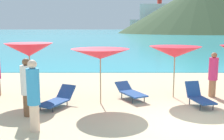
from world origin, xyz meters
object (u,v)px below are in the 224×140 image
umbrella_4 (175,52)px  beachgoer_1 (213,74)px  cruise_ship (169,20)px  umbrella_3 (100,54)px  lounge_chair_0 (130,92)px  lounge_chair_4 (58,99)px  umbrella_2 (29,50)px  lounge_chair_3 (199,96)px  beachgoer_2 (27,86)px  beachgoer_3 (33,94)px

umbrella_4 → beachgoer_1: (1.56, 0.09, -0.86)m
cruise_ship → umbrella_3: bearing=-95.1°
lounge_chair_0 → lounge_chair_4: bearing=173.4°
umbrella_2 → lounge_chair_3: bearing=-9.0°
umbrella_2 → umbrella_4: (5.58, 0.18, -0.10)m
umbrella_3 → beachgoer_2: (-2.20, -1.35, -0.86)m
beachgoer_2 → cruise_ship: cruise_ship is taller
beachgoer_3 → lounge_chair_0: bearing=61.6°
umbrella_2 → lounge_chair_0: (3.86, -0.09, -1.61)m
lounge_chair_3 → beachgoer_2: beachgoer_2 is taller
umbrella_2 → lounge_chair_3: umbrella_2 is taller
beachgoer_3 → cruise_ship: bearing=88.9°
beachgoer_1 → lounge_chair_3: bearing=89.5°
lounge_chair_0 → lounge_chair_4: lounge_chair_4 is taller
umbrella_2 → beachgoer_2: (0.54, -2.09, -0.95)m
beachgoer_3 → lounge_chair_3: bearing=36.7°
lounge_chair_0 → lounge_chair_4: (-2.61, -0.99, -0.02)m
umbrella_3 → beachgoer_2: 2.72m
beachgoer_1 → beachgoer_2: (-6.60, -2.36, 0.02)m
umbrella_2 → lounge_chair_3: 6.47m
umbrella_4 → beachgoer_1: size_ratio=1.26×
umbrella_3 → beachgoer_3: bearing=-122.3°
lounge_chair_0 → beachgoer_2: bearing=-176.3°
umbrella_4 → lounge_chair_4: umbrella_4 is taller
beachgoer_3 → cruise_ship: size_ratio=0.04×
beachgoer_1 → beachgoer_3: size_ratio=0.92×
umbrella_2 → umbrella_4: 5.59m
umbrella_2 → lounge_chair_0: 4.18m
beachgoer_2 → cruise_ship: size_ratio=0.04×
umbrella_4 → lounge_chair_0: umbrella_4 is taller
lounge_chair_3 → beachgoer_2: 5.80m
lounge_chair_4 → lounge_chair_3: bearing=27.0°
beachgoer_2 → umbrella_4: bearing=-81.4°
umbrella_2 → beachgoer_1: umbrella_2 is taller
umbrella_3 → cruise_ship: 153.56m
lounge_chair_3 → lounge_chair_4: bearing=170.1°
umbrella_3 → lounge_chair_4: size_ratio=1.32×
umbrella_2 → umbrella_3: bearing=-15.0°
umbrella_3 → lounge_chair_0: 1.99m
lounge_chair_0 → beachgoer_1: 3.37m
beachgoer_2 → beachgoer_3: bearing=-171.1°
lounge_chair_4 → beachgoer_2: size_ratio=0.92×
lounge_chair_4 → beachgoer_1: 6.08m
umbrella_4 → beachgoer_1: 1.79m
beachgoer_3 → umbrella_3: bearing=69.7°
beachgoer_2 → beachgoer_3: size_ratio=0.95×
umbrella_4 → cruise_ship: cruise_ship is taller
beachgoer_1 → beachgoer_2: bearing=56.2°
umbrella_2 → umbrella_3: (2.74, -0.73, -0.09)m
lounge_chair_0 → beachgoer_3: bearing=-157.8°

